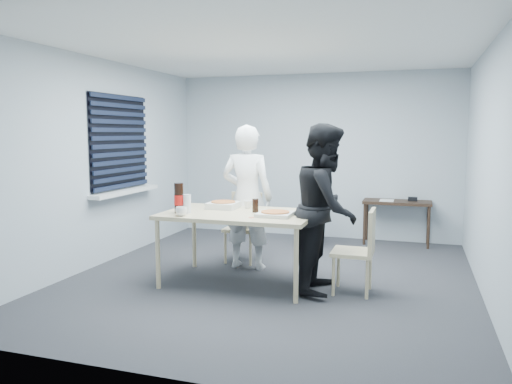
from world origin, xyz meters
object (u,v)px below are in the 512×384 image
(chair_far, at_px, (244,222))
(chair_right, at_px, (361,245))
(side_table, at_px, (397,206))
(person_white, at_px, (247,197))
(person_black, at_px, (326,208))
(backpack, at_px, (312,202))
(dining_table, at_px, (239,218))
(soda_bottle, at_px, (179,199))
(stool, at_px, (312,223))
(mug_b, at_px, (248,204))
(mug_a, at_px, (181,211))

(chair_far, bearing_deg, chair_right, -30.17)
(chair_far, xyz_separation_m, side_table, (1.87, 1.58, 0.07))
(chair_right, xyz_separation_m, person_white, (-1.46, 0.59, 0.37))
(person_black, distance_m, backpack, 2.04)
(dining_table, xyz_separation_m, soda_bottle, (-0.61, -0.23, 0.22))
(person_white, relative_size, stool, 3.82)
(dining_table, relative_size, mug_b, 16.41)
(mug_b, bearing_deg, chair_far, 112.45)
(person_white, distance_m, person_black, 1.23)
(chair_right, height_order, mug_a, mug_a)
(chair_far, height_order, soda_bottle, soda_bottle)
(chair_far, xyz_separation_m, backpack, (0.69, 1.02, 0.16))
(mug_a, height_order, soda_bottle, soda_bottle)
(person_white, bearing_deg, soda_bottle, 60.77)
(person_black, bearing_deg, soda_bottle, 100.26)
(dining_table, xyz_separation_m, side_table, (1.59, 2.57, -0.16))
(chair_right, height_order, mug_b, mug_b)
(person_white, xyz_separation_m, backpack, (0.53, 1.37, -0.21))
(chair_far, distance_m, backpack, 1.24)
(chair_far, height_order, backpack, backpack)
(mug_b, distance_m, soda_bottle, 0.83)
(backpack, bearing_deg, stool, 66.38)
(mug_a, distance_m, mug_b, 0.88)
(chair_far, xyz_separation_m, mug_b, (0.27, -0.66, 0.33))
(chair_right, relative_size, mug_a, 7.24)
(person_black, relative_size, mug_b, 17.70)
(person_black, relative_size, stool, 3.82)
(person_black, bearing_deg, side_table, -14.10)
(dining_table, height_order, mug_a, mug_a)
(chair_far, height_order, mug_a, mug_a)
(person_black, height_order, mug_b, person_black)
(stool, bearing_deg, person_white, -111.09)
(person_white, relative_size, person_black, 1.00)
(side_table, bearing_deg, person_black, -104.10)
(stool, relative_size, mug_a, 3.76)
(chair_right, relative_size, person_black, 0.50)
(dining_table, bearing_deg, person_black, 2.98)
(chair_right, height_order, backpack, backpack)
(chair_far, relative_size, mug_b, 8.90)
(person_black, xyz_separation_m, mug_a, (-1.46, -0.45, -0.04))
(side_table, bearing_deg, person_white, -131.65)
(chair_right, bearing_deg, backpack, 115.21)
(dining_table, distance_m, stool, 2.10)
(chair_right, xyz_separation_m, stool, (-0.92, 1.97, -0.16))
(backpack, xyz_separation_m, mug_b, (-0.41, -1.69, 0.17))
(stool, height_order, soda_bottle, soda_bottle)
(chair_right, relative_size, stool, 1.92)
(mug_a, xyz_separation_m, mug_b, (0.49, 0.72, -0.00))
(person_black, bearing_deg, mug_a, 107.29)
(backpack, distance_m, mug_a, 2.58)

